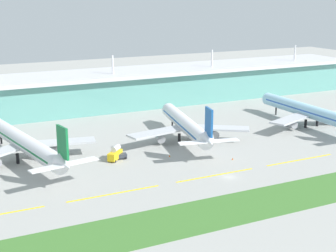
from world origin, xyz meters
name	(u,v)px	position (x,y,z in m)	size (l,w,h in m)	color
ground_plane	(229,177)	(0.00, 0.00, 0.00)	(600.00, 600.00, 0.00)	#9E9E99
terminal_building	(110,90)	(0.00, 109.98, 9.20)	(288.00, 34.00, 27.01)	#5B9E93
airliner_near	(24,143)	(-54.26, 44.29, 6.46)	(47.99, 71.75, 18.90)	silver
airliner_middle	(186,125)	(6.56, 40.77, 6.45)	(47.81, 61.48, 18.90)	white
airliner_far	(310,112)	(65.15, 37.23, 6.45)	(48.79, 68.51, 18.90)	#9ED1EA
taxiway_stripe_mid_west	(114,194)	(-37.00, 3.19, 0.02)	(28.00, 0.70, 0.04)	yellow
taxiway_stripe_centre	(216,175)	(-3.00, 3.19, 0.02)	(28.00, 0.70, 0.04)	yellow
taxiway_stripe_mid_east	(300,160)	(31.00, 3.19, 0.02)	(28.00, 0.70, 0.04)	yellow
grass_verge	(270,201)	(0.00, -20.69, 0.05)	(300.00, 18.00, 0.10)	#3D702D
pushback_tug	(120,156)	(-24.28, 31.68, 1.10)	(4.70, 3.05, 1.85)	#333842
fuel_truck	(115,153)	(-26.13, 31.56, 2.26)	(6.91, 6.95, 4.95)	gold
safety_cone_left_wingtip	(170,156)	(-7.88, 26.17, 0.35)	(0.56, 0.56, 0.70)	orange
safety_cone_nose_front	(233,159)	(10.29, 13.68, 0.35)	(0.56, 0.56, 0.70)	orange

